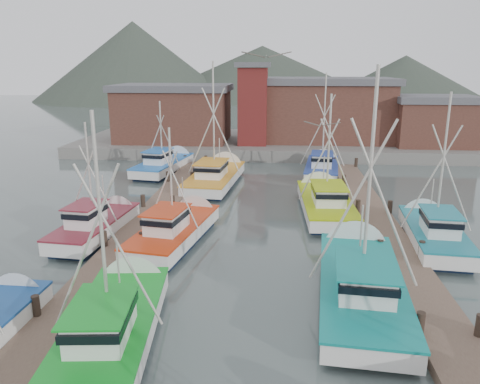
# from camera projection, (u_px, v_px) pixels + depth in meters

# --- Properties ---
(ground) EXTENTS (260.00, 260.00, 0.00)m
(ground) POSITION_uv_depth(u_px,v_px,m) (252.00, 307.00, 18.95)
(ground) COLOR #44524F
(ground) RESTS_ON ground
(dock_left) EXTENTS (2.30, 46.00, 1.50)m
(dock_left) POSITION_uv_depth(u_px,v_px,m) (118.00, 257.00, 23.36)
(dock_left) COLOR brown
(dock_left) RESTS_ON ground
(dock_right) EXTENTS (2.30, 46.00, 1.50)m
(dock_right) POSITION_uv_depth(u_px,v_px,m) (404.00, 267.00, 22.20)
(dock_right) COLOR brown
(dock_right) RESTS_ON ground
(quay) EXTENTS (44.00, 16.00, 1.20)m
(quay) POSITION_uv_depth(u_px,v_px,m) (272.00, 144.00, 54.35)
(quay) COLOR slate
(quay) RESTS_ON ground
(shed_left) EXTENTS (12.72, 8.48, 6.20)m
(shed_left) POSITION_uv_depth(u_px,v_px,m) (174.00, 112.00, 52.36)
(shed_left) COLOR brown
(shed_left) RESTS_ON quay
(shed_center) EXTENTS (14.84, 9.54, 6.90)m
(shed_center) POSITION_uv_depth(u_px,v_px,m) (326.00, 109.00, 52.77)
(shed_center) COLOR brown
(shed_center) RESTS_ON quay
(shed_right) EXTENTS (8.48, 6.36, 5.20)m
(shed_right) POSITION_uv_depth(u_px,v_px,m) (433.00, 120.00, 49.20)
(shed_right) COLOR brown
(shed_right) RESTS_ON quay
(lookout_tower) EXTENTS (3.60, 3.60, 8.50)m
(lookout_tower) POSITION_uv_depth(u_px,v_px,m) (253.00, 103.00, 49.37)
(lookout_tower) COLOR maroon
(lookout_tower) RESTS_ON quay
(distant_hills) EXTENTS (175.00, 140.00, 42.00)m
(distant_hills) POSITION_uv_depth(u_px,v_px,m) (235.00, 98.00, 137.83)
(distant_hills) COLOR #3A4438
(distant_hills) RESTS_ON ground
(boat_4) EXTENTS (3.73, 9.31, 8.98)m
(boat_4) POSITION_uv_depth(u_px,v_px,m) (115.00, 323.00, 16.51)
(boat_4) COLOR #0F1B33
(boat_4) RESTS_ON ground
(boat_5) EXTENTS (4.26, 10.73, 10.51)m
(boat_5) POSITION_uv_depth(u_px,v_px,m) (360.00, 281.00, 19.75)
(boat_5) COLOR #0F1B33
(boat_5) RESTS_ON ground
(boat_8) EXTENTS (3.99, 8.94, 7.11)m
(boat_8) POSITION_uv_depth(u_px,v_px,m) (178.00, 229.00, 25.98)
(boat_8) COLOR #0F1B33
(boat_8) RESTS_ON ground
(boat_9) EXTENTS (3.56, 9.79, 8.66)m
(boat_9) POSITION_uv_depth(u_px,v_px,m) (324.00, 202.00, 31.15)
(boat_9) COLOR #0F1B33
(boat_9) RESTS_ON ground
(boat_10) EXTENTS (3.09, 7.93, 7.14)m
(boat_10) POSITION_uv_depth(u_px,v_px,m) (99.00, 224.00, 26.75)
(boat_10) COLOR #0F1B33
(boat_10) RESTS_ON ground
(boat_11) EXTENTS (3.56, 8.45, 8.88)m
(boat_11) POSITION_uv_depth(u_px,v_px,m) (432.00, 231.00, 25.59)
(boat_11) COLOR #0F1B33
(boat_11) RESTS_ON ground
(boat_12) EXTENTS (4.32, 10.49, 10.74)m
(boat_12) POSITION_uv_depth(u_px,v_px,m) (217.00, 176.00, 38.27)
(boat_12) COLOR #0F1B33
(boat_12) RESTS_ON ground
(boat_13) EXTENTS (3.79, 8.96, 9.59)m
(boat_13) POSITION_uv_depth(u_px,v_px,m) (322.00, 167.00, 41.50)
(boat_13) COLOR #0F1B33
(boat_13) RESTS_ON ground
(boat_14) EXTENTS (4.16, 9.39, 7.21)m
(boat_14) POSITION_uv_depth(u_px,v_px,m) (166.00, 164.00, 42.92)
(boat_14) COLOR #0F1B33
(boat_14) RESTS_ON ground
(gull_near) EXTENTS (1.54, 0.66, 0.24)m
(gull_near) POSITION_uv_depth(u_px,v_px,m) (266.00, 55.00, 14.27)
(gull_near) COLOR gray
(gull_near) RESTS_ON ground
(gull_far) EXTENTS (1.53, 0.66, 0.24)m
(gull_far) POSITION_uv_depth(u_px,v_px,m) (322.00, 124.00, 19.43)
(gull_far) COLOR gray
(gull_far) RESTS_ON ground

